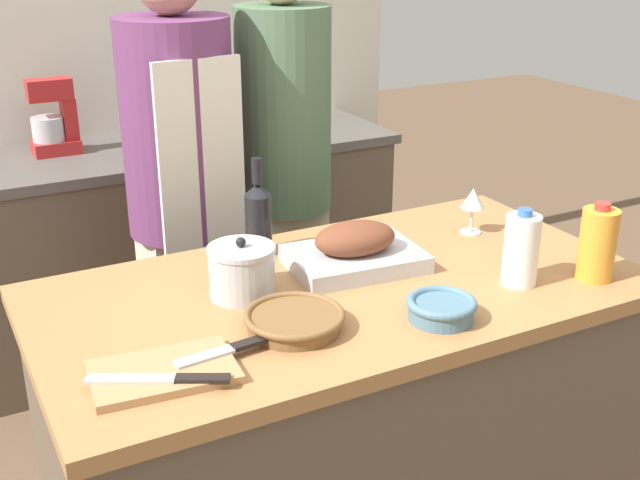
{
  "coord_description": "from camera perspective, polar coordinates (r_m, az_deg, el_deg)",
  "views": [
    {
      "loc": [
        -0.89,
        -1.56,
        1.77
      ],
      "look_at": [
        0.0,
        0.12,
        1.01
      ],
      "focal_mm": 45.0,
      "sensor_mm": 36.0,
      "label": 1
    }
  ],
  "objects": [
    {
      "name": "milk_jug",
      "position": [
        2.02,
        14.12,
        -0.66
      ],
      "size": [
        0.09,
        0.09,
        0.2
      ],
      "color": "white",
      "rests_on": "kitchen_island"
    },
    {
      "name": "back_wall",
      "position": [
        3.65,
        -13.87,
        13.44
      ],
      "size": [
        2.54,
        0.1,
        2.55
      ],
      "color": "silver",
      "rests_on": "ground_plane"
    },
    {
      "name": "stand_mixer",
      "position": [
        3.37,
        -18.4,
        7.93
      ],
      "size": [
        0.18,
        0.14,
        0.3
      ],
      "color": "#B22323",
      "rests_on": "back_counter"
    },
    {
      "name": "wine_bottle_green",
      "position": [
        2.14,
        -4.41,
        1.66
      ],
      "size": [
        0.07,
        0.07,
        0.27
      ],
      "color": "black",
      "rests_on": "kitchen_island"
    },
    {
      "name": "cutting_board",
      "position": [
        1.64,
        -11.07,
        -9.21
      ],
      "size": [
        0.3,
        0.21,
        0.02
      ],
      "color": "#AD7F51",
      "rests_on": "kitchen_island"
    },
    {
      "name": "mixing_bowl",
      "position": [
        1.83,
        8.62,
        -4.81
      ],
      "size": [
        0.16,
        0.16,
        0.05
      ],
      "color": "slate",
      "rests_on": "kitchen_island"
    },
    {
      "name": "roasting_pan",
      "position": [
        2.07,
        2.5,
        -0.73
      ],
      "size": [
        0.36,
        0.27,
        0.12
      ],
      "color": "#BCBCC1",
      "rests_on": "kitchen_island"
    },
    {
      "name": "knife_chef",
      "position": [
        1.59,
        -11.09,
        -9.66
      ],
      "size": [
        0.26,
        0.16,
        0.01
      ],
      "color": "#B7B7BC",
      "rests_on": "cutting_board"
    },
    {
      "name": "person_cook_aproned",
      "position": [
        2.64,
        -9.71,
        3.21
      ],
      "size": [
        0.35,
        0.36,
        1.7
      ],
      "rotation": [
        0.0,
        0.0,
        0.08
      ],
      "color": "beige",
      "rests_on": "ground_plane"
    },
    {
      "name": "person_cook_guest",
      "position": [
        2.81,
        -2.51,
        4.99
      ],
      "size": [
        0.32,
        0.32,
        1.71
      ],
      "rotation": [
        0.0,
        0.0,
        0.04
      ],
      "color": "beige",
      "rests_on": "ground_plane"
    },
    {
      "name": "juice_jug",
      "position": [
        2.11,
        19.13,
        -0.26
      ],
      "size": [
        0.09,
        0.09,
        0.2
      ],
      "color": "orange",
      "rests_on": "kitchen_island"
    },
    {
      "name": "back_counter",
      "position": [
        3.53,
        -11.22,
        -0.54
      ],
      "size": [
        2.04,
        0.6,
        0.9
      ],
      "color": "brown",
      "rests_on": "ground_plane"
    },
    {
      "name": "condiment_bottle_short",
      "position": [
        3.68,
        -2.96,
        9.47
      ],
      "size": [
        0.05,
        0.05,
        0.19
      ],
      "color": "#B28E2D",
      "rests_on": "back_counter"
    },
    {
      "name": "wine_glass_left",
      "position": [
        2.33,
        10.81,
        2.79
      ],
      "size": [
        0.07,
        0.07,
        0.13
      ],
      "color": "silver",
      "rests_on": "kitchen_island"
    },
    {
      "name": "kitchen_island",
      "position": [
        2.22,
        1.47,
        -14.12
      ],
      "size": [
        1.5,
        0.79,
        0.93
      ],
      "color": "brown",
      "rests_on": "ground_plane"
    },
    {
      "name": "wicker_basket",
      "position": [
        1.77,
        -1.84,
        -5.69
      ],
      "size": [
        0.23,
        0.23,
        0.04
      ],
      "color": "brown",
      "rests_on": "kitchen_island"
    },
    {
      "name": "condiment_bottle_tall",
      "position": [
        3.21,
        -12.97,
        6.93
      ],
      "size": [
        0.05,
        0.05,
        0.17
      ],
      "color": "#332D28",
      "rests_on": "back_counter"
    },
    {
      "name": "stock_pot",
      "position": [
        1.92,
        -5.57,
        -2.21
      ],
      "size": [
        0.16,
        0.16,
        0.15
      ],
      "color": "#B7B7BC",
      "rests_on": "kitchen_island"
    },
    {
      "name": "knife_paring",
      "position": [
        1.67,
        -6.79,
        -7.8
      ],
      "size": [
        0.2,
        0.05,
        0.01
      ],
      "color": "#B7B7BC",
      "rests_on": "cutting_board"
    },
    {
      "name": "condiment_bottle_extra",
      "position": [
        3.51,
        -7.56,
        8.91
      ],
      "size": [
        0.06,
        0.06,
        0.21
      ],
      "color": "#332D28",
      "rests_on": "back_counter"
    }
  ]
}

